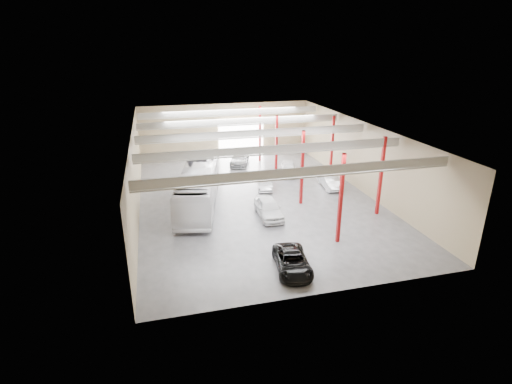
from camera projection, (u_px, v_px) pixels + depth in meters
name	position (u px, v px, depth m)	size (l,w,h in m)	color
depot_shell	(257.00, 148.00, 37.50)	(22.12, 32.12, 7.06)	#49494E
coach_bus	(198.00, 187.00, 36.69)	(3.07, 13.13, 3.66)	silver
black_sedan	(292.00, 262.00, 26.56)	(2.16, 4.68, 1.30)	black
car_row_a	(269.00, 208.00, 34.71)	(1.93, 4.81, 1.64)	white
car_row_b	(265.00, 182.00, 41.56)	(1.43, 4.11, 1.35)	#B0B1B5
car_row_c	(240.00, 159.00, 49.61)	(2.08, 5.11, 1.48)	slate
car_right_near	(330.00, 181.00, 41.80)	(1.51, 4.32, 1.42)	silver
car_right_far	(288.00, 168.00, 45.85)	(1.74, 4.31, 1.47)	silver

